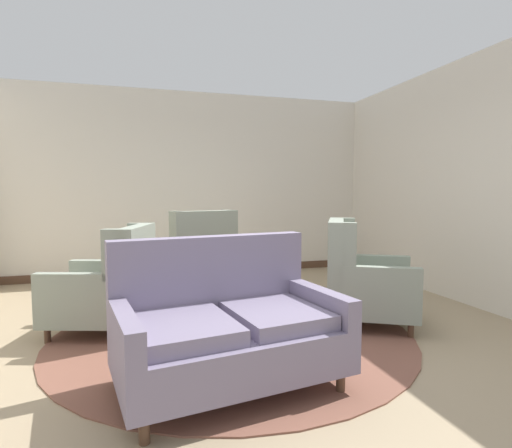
{
  "coord_description": "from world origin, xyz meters",
  "views": [
    {
      "loc": [
        -0.84,
        -3.35,
        1.32
      ],
      "look_at": [
        0.39,
        0.88,
        0.98
      ],
      "focal_mm": 28.67,
      "sensor_mm": 36.0,
      "label": 1
    }
  ],
  "objects_px": {
    "settee": "(227,327)",
    "armchair_near_sideboard": "(109,287)",
    "coffee_table": "(248,282)",
    "porcelain_vase": "(248,260)",
    "armchair_back_corner": "(362,281)",
    "armchair_foreground_right": "(198,263)"
  },
  "relations": [
    {
      "from": "settee",
      "to": "armchair_near_sideboard",
      "type": "bearing_deg",
      "value": 112.03
    },
    {
      "from": "coffee_table",
      "to": "settee",
      "type": "bearing_deg",
      "value": -111.12
    },
    {
      "from": "porcelain_vase",
      "to": "armchair_back_corner",
      "type": "distance_m",
      "value": 1.16
    },
    {
      "from": "porcelain_vase",
      "to": "armchair_foreground_right",
      "type": "xyz_separation_m",
      "value": [
        -0.36,
        1.06,
        -0.19
      ]
    },
    {
      "from": "settee",
      "to": "coffee_table",
      "type": "bearing_deg",
      "value": 59.42
    },
    {
      "from": "porcelain_vase",
      "to": "settee",
      "type": "bearing_deg",
      "value": -111.14
    },
    {
      "from": "coffee_table",
      "to": "porcelain_vase",
      "type": "height_order",
      "value": "porcelain_vase"
    },
    {
      "from": "settee",
      "to": "porcelain_vase",
      "type": "bearing_deg",
      "value": 59.4
    },
    {
      "from": "porcelain_vase",
      "to": "armchair_back_corner",
      "type": "bearing_deg",
      "value": -19.09
    },
    {
      "from": "armchair_back_corner",
      "to": "armchair_foreground_right",
      "type": "bearing_deg",
      "value": 73.18
    },
    {
      "from": "porcelain_vase",
      "to": "settee",
      "type": "relative_size",
      "value": 0.2
    },
    {
      "from": "settee",
      "to": "armchair_back_corner",
      "type": "height_order",
      "value": "armchair_back_corner"
    },
    {
      "from": "coffee_table",
      "to": "armchair_foreground_right",
      "type": "bearing_deg",
      "value": 108.37
    },
    {
      "from": "armchair_near_sideboard",
      "to": "armchair_foreground_right",
      "type": "bearing_deg",
      "value": 151.61
    },
    {
      "from": "armchair_foreground_right",
      "to": "settee",
      "type": "bearing_deg",
      "value": 73.12
    },
    {
      "from": "coffee_table",
      "to": "porcelain_vase",
      "type": "relative_size",
      "value": 3.04
    },
    {
      "from": "coffee_table",
      "to": "settee",
      "type": "distance_m",
      "value": 1.36
    },
    {
      "from": "coffee_table",
      "to": "armchair_near_sideboard",
      "type": "relative_size",
      "value": 0.94
    },
    {
      "from": "coffee_table",
      "to": "armchair_back_corner",
      "type": "distance_m",
      "value": 1.15
    },
    {
      "from": "settee",
      "to": "armchair_back_corner",
      "type": "relative_size",
      "value": 1.44
    },
    {
      "from": "armchair_back_corner",
      "to": "armchair_near_sideboard",
      "type": "xyz_separation_m",
      "value": [
        -2.42,
        0.47,
        -0.01
      ]
    },
    {
      "from": "settee",
      "to": "armchair_back_corner",
      "type": "bearing_deg",
      "value": 20.4
    }
  ]
}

